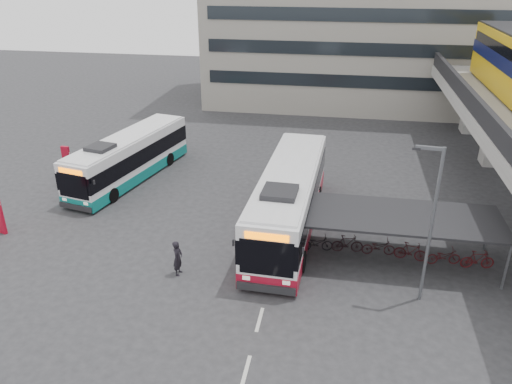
% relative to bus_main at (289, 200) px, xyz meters
% --- Properties ---
extents(ground, '(120.00, 120.00, 0.00)m').
position_rel_bus_main_xyz_m(ground, '(-2.73, -5.27, -1.81)').
color(ground, '#28282B').
rests_on(ground, ground).
extents(bike_shelter, '(10.00, 4.00, 2.54)m').
position_rel_bus_main_xyz_m(bike_shelter, '(5.74, -2.27, -0.37)').
color(bike_shelter, '#595B60').
rests_on(bike_shelter, ground).
extents(road_markings, '(0.15, 7.60, 0.01)m').
position_rel_bus_main_xyz_m(road_markings, '(-0.23, -8.27, -1.81)').
color(road_markings, beige).
rests_on(road_markings, ground).
extents(bus_main, '(3.31, 13.31, 3.91)m').
position_rel_bus_main_xyz_m(bus_main, '(0.00, 0.00, 0.00)').
color(bus_main, white).
rests_on(bus_main, ground).
extents(bus_teal, '(4.79, 11.77, 3.40)m').
position_rel_bus_main_xyz_m(bus_teal, '(-11.78, 5.26, -0.24)').
color(bus_teal, white).
rests_on(bus_teal, ground).
extents(pedestrian, '(0.47, 0.68, 1.82)m').
position_rel_bus_main_xyz_m(pedestrian, '(-4.74, -5.55, -0.91)').
color(pedestrian, black).
rests_on(pedestrian, ground).
extents(lamp_post, '(1.29, 0.28, 7.32)m').
position_rel_bus_main_xyz_m(lamp_post, '(6.60, -5.53, 2.36)').
color(lamp_post, '#595B60').
rests_on(lamp_post, ground).
extents(sign_totem_north, '(0.60, 0.23, 2.78)m').
position_rel_bus_main_xyz_m(sign_totem_north, '(-15.50, 3.51, -0.38)').
color(sign_totem_north, '#A1091E').
rests_on(sign_totem_north, ground).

